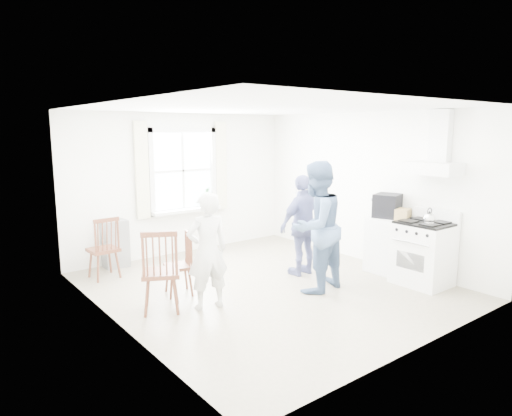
% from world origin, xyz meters
% --- Properties ---
extents(room_shell, '(4.62, 5.12, 2.64)m').
position_xyz_m(room_shell, '(0.00, 0.00, 1.30)').
color(room_shell, gray).
rests_on(room_shell, ground).
extents(window_assembly, '(1.88, 0.24, 1.70)m').
position_xyz_m(window_assembly, '(0.00, 2.45, 1.46)').
color(window_assembly, white).
rests_on(window_assembly, room_shell).
extents(range_hood, '(0.45, 0.76, 0.94)m').
position_xyz_m(range_hood, '(2.07, -1.35, 1.90)').
color(range_hood, silver).
rests_on(range_hood, room_shell).
extents(shelf_unit, '(0.40, 0.30, 0.80)m').
position_xyz_m(shelf_unit, '(-1.40, 2.33, 0.40)').
color(shelf_unit, gray).
rests_on(shelf_unit, ground).
extents(gas_stove, '(0.68, 0.76, 1.12)m').
position_xyz_m(gas_stove, '(1.91, -1.35, 0.48)').
color(gas_stove, white).
rests_on(gas_stove, ground).
extents(kettle, '(0.17, 0.17, 0.25)m').
position_xyz_m(kettle, '(1.80, -1.48, 1.04)').
color(kettle, silver).
rests_on(kettle, gas_stove).
extents(low_cabinet, '(0.50, 0.55, 0.90)m').
position_xyz_m(low_cabinet, '(1.98, -0.65, 0.45)').
color(low_cabinet, silver).
rests_on(low_cabinet, ground).
extents(stereo_stack, '(0.52, 0.49, 0.38)m').
position_xyz_m(stereo_stack, '(2.02, -0.60, 1.09)').
color(stereo_stack, black).
rests_on(stereo_stack, low_cabinet).
extents(cardboard_box, '(0.32, 0.27, 0.18)m').
position_xyz_m(cardboard_box, '(2.03, -0.89, 0.99)').
color(cardboard_box, '#A58750').
rests_on(cardboard_box, low_cabinet).
extents(windsor_chair_a, '(0.44, 0.43, 0.99)m').
position_xyz_m(windsor_chair_a, '(-1.75, 1.78, 0.60)').
color(windsor_chair_a, '#4F2819').
rests_on(windsor_chair_a, ground).
extents(windsor_chair_b, '(0.61, 0.61, 1.09)m').
position_xyz_m(windsor_chair_b, '(-1.70, 0.02, 0.67)').
color(windsor_chair_b, '#4F2819').
rests_on(windsor_chair_b, ground).
extents(windsor_chair_c, '(0.46, 0.46, 0.89)m').
position_xyz_m(windsor_chair_c, '(-1.09, 0.49, 0.54)').
color(windsor_chair_c, '#4F2819').
rests_on(windsor_chair_c, ground).
extents(person_left, '(0.64, 0.64, 1.52)m').
position_xyz_m(person_left, '(-1.12, -0.17, 0.76)').
color(person_left, silver).
rests_on(person_left, ground).
extents(person_mid, '(1.04, 1.04, 1.87)m').
position_xyz_m(person_mid, '(0.45, -0.55, 0.94)').
color(person_mid, '#496289').
rests_on(person_mid, ground).
extents(person_right, '(0.95, 0.95, 1.61)m').
position_xyz_m(person_right, '(0.83, 0.11, 0.80)').
color(person_right, navy).
rests_on(person_right, ground).
extents(potted_plant, '(0.22, 0.22, 0.37)m').
position_xyz_m(potted_plant, '(0.40, 2.36, 1.03)').
color(potted_plant, '#306E39').
rests_on(potted_plant, window_assembly).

